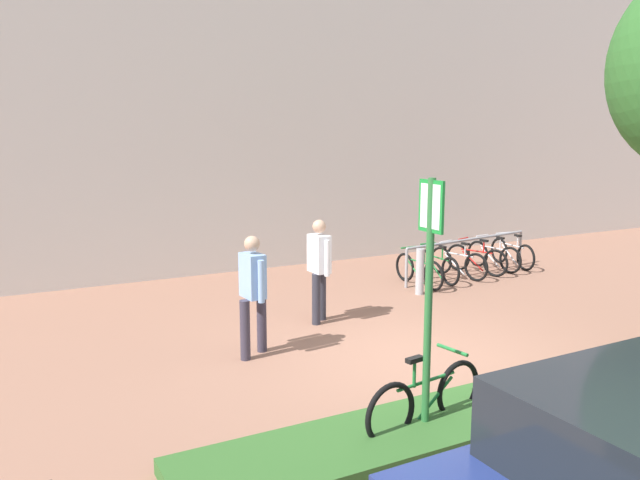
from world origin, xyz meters
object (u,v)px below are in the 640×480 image
(bike_at_sign, at_px, (426,399))
(bike_rack_cluster, at_px, (467,260))
(person_casual_tan, at_px, (253,288))
(person_shirt_blue, at_px, (319,264))
(bollard_steel, at_px, (420,272))
(parking_sign_post, at_px, (429,272))

(bike_at_sign, xyz_separation_m, bike_rack_cluster, (5.27, 5.47, -0.00))
(bike_at_sign, height_order, person_casual_tan, person_casual_tan)
(bike_rack_cluster, xyz_separation_m, person_shirt_blue, (-4.47, -1.52, 0.64))
(bike_at_sign, xyz_separation_m, bollard_steel, (3.36, 4.64, 0.10))
(bike_at_sign, distance_m, bike_rack_cluster, 7.60)
(parking_sign_post, bearing_deg, person_casual_tan, 102.63)
(parking_sign_post, height_order, bike_rack_cluster, parking_sign_post)
(bike_at_sign, bearing_deg, person_shirt_blue, 78.57)
(bike_rack_cluster, height_order, person_shirt_blue, person_shirt_blue)
(bike_at_sign, bearing_deg, bike_rack_cluster, 46.04)
(parking_sign_post, bearing_deg, person_shirt_blue, 77.79)
(parking_sign_post, relative_size, bike_rack_cluster, 0.72)
(bike_rack_cluster, relative_size, bollard_steel, 4.13)
(person_casual_tan, height_order, person_shirt_blue, same)
(parking_sign_post, distance_m, person_casual_tan, 3.22)
(bike_at_sign, bearing_deg, parking_sign_post, -130.55)
(person_casual_tan, bearing_deg, parking_sign_post, -77.37)
(bike_at_sign, distance_m, bollard_steel, 5.73)
(person_casual_tan, relative_size, person_shirt_blue, 1.00)
(bike_at_sign, distance_m, person_casual_tan, 3.13)
(parking_sign_post, height_order, bollard_steel, parking_sign_post)
(bollard_steel, distance_m, person_casual_tan, 4.48)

